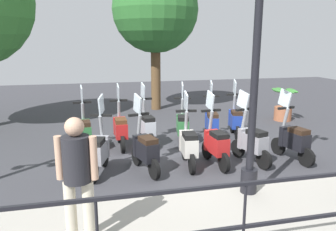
# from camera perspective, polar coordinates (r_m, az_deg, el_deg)

# --- Properties ---
(ground_plane) EXTENTS (28.00, 28.00, 0.00)m
(ground_plane) POSITION_cam_1_polar(r_m,az_deg,el_deg) (7.71, 3.98, -6.67)
(ground_plane) COLOR #38383D
(promenade_walkway) EXTENTS (2.20, 20.00, 0.15)m
(promenade_walkway) POSITION_cam_1_polar(r_m,az_deg,el_deg) (5.03, 15.04, -17.44)
(promenade_walkway) COLOR #A39E93
(promenade_walkway) RESTS_ON ground_plane
(fence_railing) EXTENTS (0.04, 16.03, 1.07)m
(fence_railing) POSITION_cam_1_polar(r_m,az_deg,el_deg) (3.87, 23.21, -13.86)
(fence_railing) COLOR black
(fence_railing) RESTS_ON promenade_walkway
(lamp_post_near) EXTENTS (0.26, 0.90, 4.72)m
(lamp_post_near) POSITION_cam_1_polar(r_m,az_deg,el_deg) (5.15, 15.03, 8.92)
(lamp_post_near) COLOR black
(lamp_post_near) RESTS_ON promenade_walkway
(pedestrian_distant) EXTENTS (0.39, 0.48, 1.59)m
(pedestrian_distant) POSITION_cam_1_polar(r_m,az_deg,el_deg) (4.00, -15.52, -9.55)
(pedestrian_distant) COLOR beige
(pedestrian_distant) RESTS_ON promenade_walkway
(tree_distant) EXTENTS (3.13, 3.13, 5.26)m
(tree_distant) POSITION_cam_1_polar(r_m,az_deg,el_deg) (12.46, -2.24, 17.89)
(tree_distant) COLOR brown
(tree_distant) RESTS_ON ground_plane
(potted_palm) EXTENTS (1.06, 0.66, 1.05)m
(potted_palm) POSITION_cam_1_polar(r_m,az_deg,el_deg) (11.44, 19.43, 1.39)
(potted_palm) COLOR #9E5B3D
(potted_palm) RESTS_ON ground_plane
(scooter_near_0) EXTENTS (1.22, 0.49, 1.54)m
(scooter_near_0) POSITION_cam_1_polar(r_m,az_deg,el_deg) (7.65, 20.94, -3.89)
(scooter_near_0) COLOR black
(scooter_near_0) RESTS_ON ground_plane
(scooter_near_1) EXTENTS (1.21, 0.51, 1.54)m
(scooter_near_1) POSITION_cam_1_polar(r_m,az_deg,el_deg) (7.22, 14.31, -4.39)
(scooter_near_1) COLOR black
(scooter_near_1) RESTS_ON ground_plane
(scooter_near_2) EXTENTS (1.23, 0.44, 1.54)m
(scooter_near_2) POSITION_cam_1_polar(r_m,az_deg,el_deg) (6.94, 8.30, -4.82)
(scooter_near_2) COLOR black
(scooter_near_2) RESTS_ON ground_plane
(scooter_near_3) EXTENTS (1.23, 0.44, 1.54)m
(scooter_near_3) POSITION_cam_1_polar(r_m,az_deg,el_deg) (6.83, 3.55, -5.00)
(scooter_near_3) COLOR black
(scooter_near_3) RESTS_ON ground_plane
(scooter_near_4) EXTENTS (1.21, 0.53, 1.54)m
(scooter_near_4) POSITION_cam_1_polar(r_m,az_deg,el_deg) (6.54, -4.02, -5.83)
(scooter_near_4) COLOR black
(scooter_near_4) RESTS_ON ground_plane
(scooter_near_5) EXTENTS (1.20, 0.54, 1.54)m
(scooter_near_5) POSITION_cam_1_polar(r_m,az_deg,el_deg) (6.56, -11.97, -6.02)
(scooter_near_5) COLOR black
(scooter_near_5) RESTS_ON ground_plane
(scooter_far_0) EXTENTS (1.21, 0.52, 1.54)m
(scooter_far_0) POSITION_cam_1_polar(r_m,az_deg,el_deg) (9.09, 11.64, -0.71)
(scooter_far_0) COLOR black
(scooter_far_0) RESTS_ON ground_plane
(scooter_far_1) EXTENTS (1.21, 0.51, 1.54)m
(scooter_far_1) POSITION_cam_1_polar(r_m,az_deg,el_deg) (8.70, 7.61, -1.16)
(scooter_far_1) COLOR black
(scooter_far_1) RESTS_ON ground_plane
(scooter_far_2) EXTENTS (1.22, 0.50, 1.54)m
(scooter_far_2) POSITION_cam_1_polar(r_m,az_deg,el_deg) (8.32, 2.58, -1.71)
(scooter_far_2) COLOR black
(scooter_far_2) RESTS_ON ground_plane
(scooter_far_3) EXTENTS (1.23, 0.44, 1.54)m
(scooter_far_3) POSITION_cam_1_polar(r_m,az_deg,el_deg) (8.24, -3.74, -1.86)
(scooter_far_3) COLOR black
(scooter_far_3) RESTS_ON ground_plane
(scooter_far_4) EXTENTS (1.23, 0.44, 1.54)m
(scooter_far_4) POSITION_cam_1_polar(r_m,az_deg,el_deg) (8.09, -8.28, -2.25)
(scooter_far_4) COLOR black
(scooter_far_4) RESTS_ON ground_plane
(scooter_far_5) EXTENTS (1.23, 0.44, 1.54)m
(scooter_far_5) POSITION_cam_1_polar(r_m,az_deg,el_deg) (8.01, -14.34, -2.68)
(scooter_far_5) COLOR black
(scooter_far_5) RESTS_ON ground_plane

